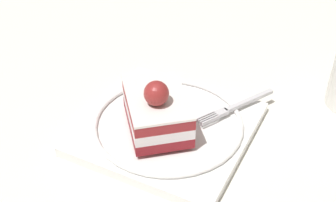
{
  "coord_description": "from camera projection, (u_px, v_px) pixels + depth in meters",
  "views": [
    {
      "loc": [
        -0.31,
        -0.3,
        0.37
      ],
      "look_at": [
        0.01,
        -0.03,
        0.05
      ],
      "focal_mm": 48.58,
      "sensor_mm": 36.0,
      "label": 1
    }
  ],
  "objects": [
    {
      "name": "ground_plane",
      "position": [
        143.0,
        129.0,
        0.56
      ],
      "size": [
        2.4,
        2.4,
        0.0
      ],
      "primitive_type": "plane",
      "color": "silver"
    },
    {
      "name": "dessert_plate",
      "position": [
        168.0,
        127.0,
        0.55
      ],
      "size": [
        0.23,
        0.23,
        0.02
      ],
      "color": "white",
      "rests_on": "ground_plane"
    },
    {
      "name": "cake_slice",
      "position": [
        155.0,
        111.0,
        0.52
      ],
      "size": [
        0.11,
        0.12,
        0.07
      ],
      "color": "maroon",
      "rests_on": "dessert_plate"
    },
    {
      "name": "fork",
      "position": [
        234.0,
        107.0,
        0.56
      ],
      "size": [
        0.11,
        0.04,
        0.0
      ],
      "color": "silver",
      "rests_on": "dessert_plate"
    }
  ]
}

